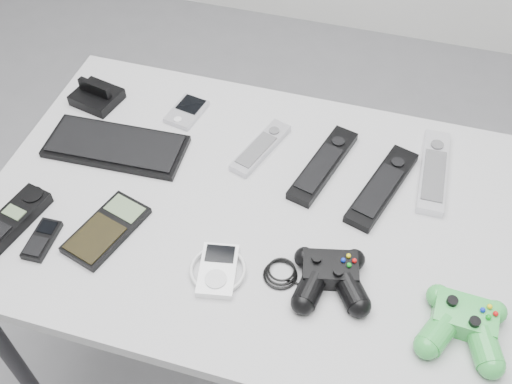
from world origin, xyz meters
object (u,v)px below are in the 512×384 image
(cordless_handset, at_px, (8,224))
(mp3_player, at_px, (218,270))
(controller_green, at_px, (464,323))
(controller_black, at_px, (330,276))
(pda_keyboard, at_px, (116,146))
(pda, at_px, (187,111))
(mobile_phone, at_px, (42,239))
(remote_black_b, at_px, (382,186))
(remote_silver_b, at_px, (434,171))
(desk, at_px, (261,227))
(calculator, at_px, (106,229))
(remote_black_a, at_px, (323,164))
(remote_silver_a, at_px, (261,147))

(cordless_handset, height_order, mp3_player, cordless_handset)
(controller_green, bearing_deg, controller_black, 175.58)
(pda_keyboard, distance_m, pda, 0.18)
(mobile_phone, xyz_separation_m, cordless_handset, (-0.08, 0.01, 0.01))
(remote_black_b, bearing_deg, pda, -175.46)
(remote_black_b, xyz_separation_m, remote_silver_b, (0.09, 0.07, 0.00))
(controller_green, bearing_deg, desk, 160.75)
(calculator, bearing_deg, mobile_phone, -135.97)
(pda, xyz_separation_m, remote_black_a, (0.33, -0.08, 0.00))
(remote_silver_a, relative_size, remote_silver_b, 0.76)
(mobile_phone, relative_size, controller_green, 0.59)
(controller_green, bearing_deg, remote_black_a, 138.00)
(desk, distance_m, mobile_phone, 0.42)
(controller_black, bearing_deg, remote_black_a, 91.15)
(remote_silver_b, xyz_separation_m, mp3_player, (-0.35, -0.35, -0.00))
(pda, bearing_deg, pda_keyboard, -115.61)
(remote_silver_a, distance_m, remote_black_b, 0.27)
(pda, distance_m, controller_green, 0.73)
(pda, relative_size, remote_silver_a, 0.57)
(remote_silver_b, xyz_separation_m, calculator, (-0.58, -0.32, -0.00))
(pda_keyboard, distance_m, cordless_handset, 0.27)
(remote_black_a, height_order, controller_black, controller_black)
(mp3_player, distance_m, controller_black, 0.20)
(remote_black_b, bearing_deg, mobile_phone, -135.38)
(desk, height_order, mp3_player, mp3_player)
(desk, relative_size, remote_black_a, 4.82)
(remote_silver_a, xyz_separation_m, cordless_handset, (-0.40, -0.33, 0.00))
(desk, bearing_deg, remote_silver_b, 30.39)
(remote_black_a, bearing_deg, desk, -109.30)
(remote_black_b, bearing_deg, pda_keyboard, -158.40)
(remote_black_b, bearing_deg, remote_silver_a, -171.19)
(calculator, xyz_separation_m, mp3_player, (0.23, -0.03, 0.00))
(pda, bearing_deg, remote_silver_a, -7.98)
(mobile_phone, height_order, mp3_player, mp3_player)
(pda, relative_size, mp3_player, 0.90)
(remote_silver_a, xyz_separation_m, remote_black_a, (0.14, -0.01, 0.00))
(pda, xyz_separation_m, remote_silver_a, (0.19, -0.06, 0.00))
(desk, distance_m, pda_keyboard, 0.35)
(controller_green, bearing_deg, remote_black_b, 125.34)
(mobile_phone, xyz_separation_m, calculator, (0.11, 0.05, 0.00))
(controller_green, bearing_deg, remote_silver_b, 105.74)
(pda_keyboard, height_order, controller_green, controller_green)
(remote_black_b, relative_size, controller_green, 1.50)
(desk, xyz_separation_m, cordless_handset, (-0.44, -0.18, 0.08))
(remote_silver_b, xyz_separation_m, cordless_handset, (-0.76, -0.36, 0.00))
(remote_silver_b, height_order, controller_black, controller_black)
(remote_black_a, relative_size, remote_black_b, 0.98)
(remote_black_b, bearing_deg, remote_black_a, -174.27)
(controller_black, bearing_deg, controller_green, -20.63)
(remote_black_a, distance_m, remote_silver_b, 0.22)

